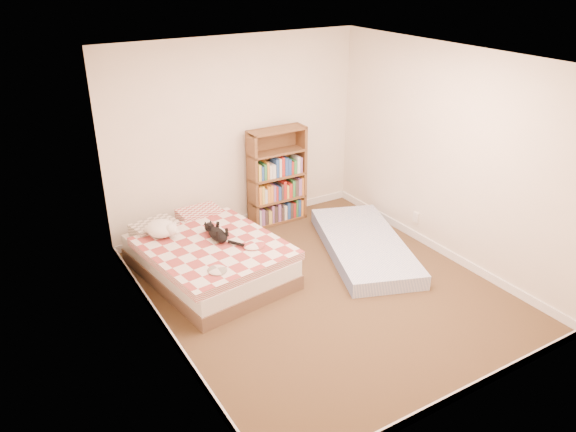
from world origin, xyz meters
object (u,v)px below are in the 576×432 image
white_dog (162,228)px  bed (207,256)px  floor_mattress (364,246)px  black_cat (217,233)px  bookshelf (276,187)px

white_dog → bed: bearing=-29.7°
floor_mattress → black_cat: black_cat is taller
floor_mattress → white_dog: bearing=179.3°
bed → black_cat: 0.31m
bed → bookshelf: 1.66m
floor_mattress → black_cat: (-1.75, 0.48, 0.42)m
bookshelf → black_cat: (-1.29, -0.88, 0.01)m
floor_mattress → white_dog: size_ratio=4.67×
white_dog → black_cat: bearing=-25.9°
bookshelf → floor_mattress: (0.47, -1.36, -0.41)m
black_cat → white_dog: bearing=139.6°
bed → white_dog: size_ratio=4.77×
bookshelf → black_cat: bearing=-145.4°
bed → black_cat: (0.12, -0.04, 0.28)m
bed → black_cat: size_ratio=3.27×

